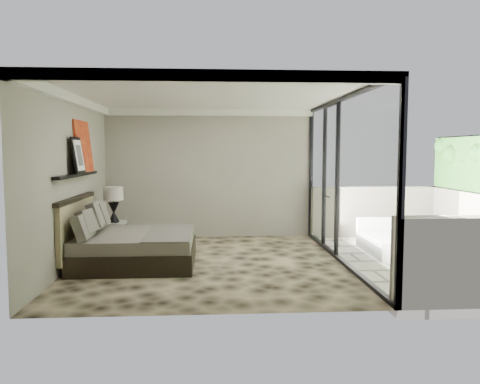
{
  "coord_description": "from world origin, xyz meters",
  "views": [
    {
      "loc": [
        0.03,
        -7.78,
        1.89
      ],
      "look_at": [
        0.54,
        0.4,
        1.18
      ],
      "focal_mm": 35.0,
      "sensor_mm": 36.0,
      "label": 1
    }
  ],
  "objects": [
    {
      "name": "nightstand",
      "position": [
        -1.91,
        1.38,
        0.25
      ],
      "size": [
        0.61,
        0.61,
        0.5
      ],
      "primitive_type": "cube",
      "rotation": [
        0.0,
        0.0,
        0.25
      ],
      "color": "black",
      "rests_on": "floor"
    },
    {
      "name": "table_lamp",
      "position": [
        -1.86,
        1.34,
        0.96
      ],
      "size": [
        0.38,
        0.38,
        0.69
      ],
      "color": "black",
      "rests_on": "nightstand"
    },
    {
      "name": "abstract_canvas",
      "position": [
        -2.19,
        0.58,
        1.97
      ],
      "size": [
        0.13,
        0.9,
        0.9
      ],
      "primitive_type": "cube",
      "rotation": [
        0.0,
        -0.1,
        0.0
      ],
      "color": "red",
      "rests_on": "picture_ledge"
    },
    {
      "name": "glass_wall",
      "position": [
        2.25,
        0.0,
        1.4
      ],
      "size": [
        0.08,
        5.0,
        2.8
      ],
      "primitive_type": "cube",
      "color": "white",
      "rests_on": "floor"
    },
    {
      "name": "terrace_slab",
      "position": [
        3.75,
        0.0,
        -0.06
      ],
      "size": [
        3.0,
        5.0,
        0.12
      ],
      "primitive_type": "cube",
      "color": "beige",
      "rests_on": "ground"
    },
    {
      "name": "left_wall",
      "position": [
        -2.24,
        0.0,
        1.4
      ],
      "size": [
        0.02,
        5.0,
        2.8
      ],
      "primitive_type": "cube",
      "color": "gray",
      "rests_on": "floor"
    },
    {
      "name": "framed_print",
      "position": [
        -2.14,
        0.03,
        1.82
      ],
      "size": [
        0.11,
        0.5,
        0.6
      ],
      "primitive_type": "cube",
      "rotation": [
        0.0,
        -0.14,
        0.0
      ],
      "color": "black",
      "rests_on": "picture_ledge"
    },
    {
      "name": "lounger",
      "position": [
        3.28,
        0.59,
        0.18
      ],
      "size": [
        0.76,
        1.49,
        0.58
      ],
      "rotation": [
        0.0,
        0.0,
        -0.01
      ],
      "color": "silver",
      "rests_on": "terrace_slab"
    },
    {
      "name": "floor",
      "position": [
        0.0,
        0.0,
        0.0
      ],
      "size": [
        5.0,
        5.0,
        0.0
      ],
      "primitive_type": "plane",
      "color": "black",
      "rests_on": "ground"
    },
    {
      "name": "bed",
      "position": [
        -1.33,
        0.03,
        0.32
      ],
      "size": [
        1.98,
        1.92,
        1.09
      ],
      "color": "black",
      "rests_on": "floor"
    },
    {
      "name": "ottoman",
      "position": [
        4.09,
        1.4,
        0.25
      ],
      "size": [
        0.57,
        0.57,
        0.5
      ],
      "primitive_type": "cube",
      "rotation": [
        0.0,
        0.0,
        0.17
      ],
      "color": "white",
      "rests_on": "terrace_slab"
    },
    {
      "name": "back_wall",
      "position": [
        0.0,
        2.49,
        1.4
      ],
      "size": [
        4.5,
        0.02,
        2.8
      ],
      "primitive_type": "cube",
      "color": "gray",
      "rests_on": "floor"
    },
    {
      "name": "ceiling",
      "position": [
        0.0,
        0.0,
        2.79
      ],
      "size": [
        4.5,
        5.0,
        0.02
      ],
      "primitive_type": "cube",
      "color": "silver",
      "rests_on": "back_wall"
    },
    {
      "name": "picture_ledge",
      "position": [
        -2.18,
        0.1,
        1.5
      ],
      "size": [
        0.12,
        2.2,
        0.05
      ],
      "primitive_type": "cube",
      "color": "black",
      "rests_on": "left_wall"
    }
  ]
}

